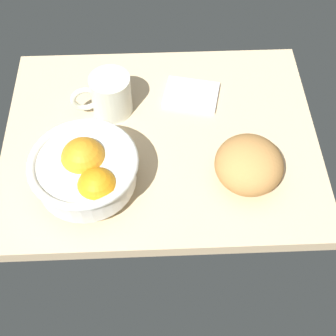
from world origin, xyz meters
TOP-DOWN VIEW (x-y plane):
  - ground_plane at (0.00, 0.00)cm, footprint 66.62×52.42cm
  - fruit_bowl at (14.21, 12.52)cm, footprint 20.52×20.52cm
  - bread_loaf at (-16.69, 11.29)cm, footprint 14.17×14.44cm
  - napkin_folded at (-7.29, -11.37)cm, footprint 13.69×11.56cm
  - mug at (10.65, -7.95)cm, footprint 13.09×8.70cm

SIDE VIEW (x-z plane):
  - ground_plane at x=0.00cm, z-range -3.00..0.00cm
  - napkin_folded at x=-7.29cm, z-range 0.00..1.00cm
  - bread_loaf at x=-16.69cm, z-range 0.00..9.10cm
  - mug at x=10.65cm, z-range 0.00..9.38cm
  - fruit_bowl at x=14.21cm, z-range 0.36..11.91cm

